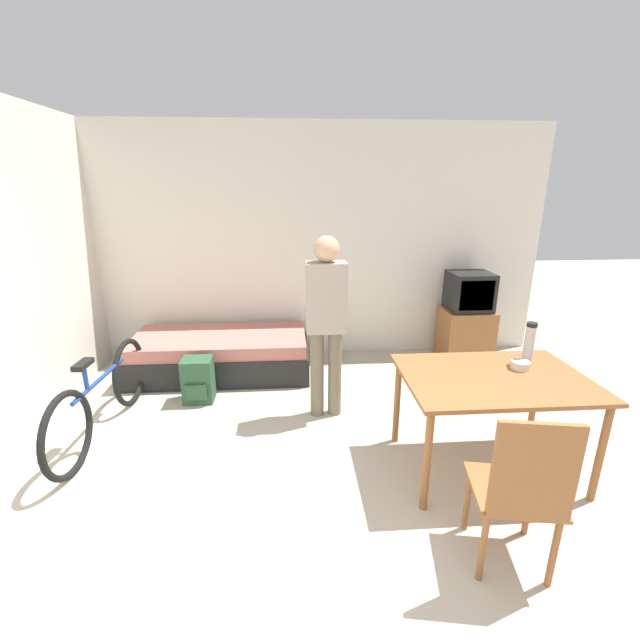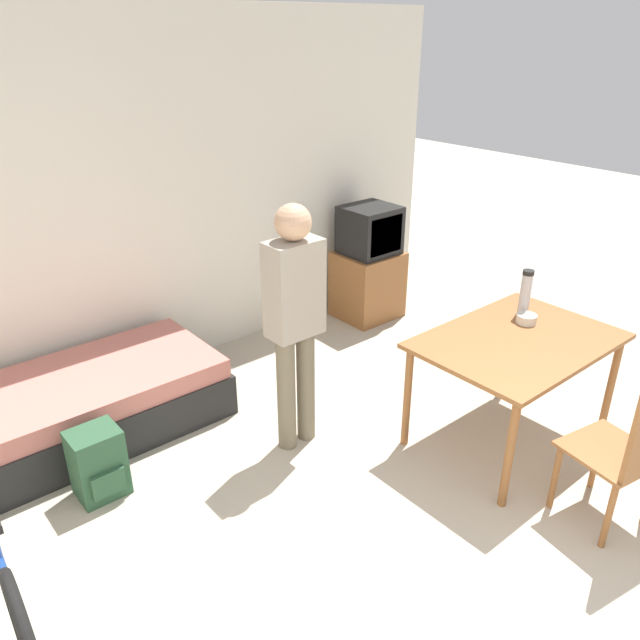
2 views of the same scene
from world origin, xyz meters
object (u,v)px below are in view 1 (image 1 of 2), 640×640
object	(u,v)px
backpack	(198,380)
bicycle	(102,398)
wooden_chair	(522,488)
daybed	(221,354)
dining_table	(493,386)
thermos_flask	(529,341)
mate_bowl	(520,365)
tv	(466,320)
person_standing	(326,316)

from	to	relation	value
backpack	bicycle	bearing A→B (deg)	-141.33
wooden_chair	backpack	xyz separation A→B (m)	(-2.07, 2.09, -0.32)
daybed	dining_table	distance (m)	2.91
dining_table	thermos_flask	xyz separation A→B (m)	(0.34, 0.20, 0.25)
bicycle	mate_bowl	world-z (taller)	mate_bowl
wooden_chair	backpack	distance (m)	2.96
tv	dining_table	size ratio (longest dim) A/B	0.84
thermos_flask	mate_bowl	bearing A→B (deg)	-136.65
daybed	tv	xyz separation A→B (m)	(2.84, 0.16, 0.28)
tv	backpack	xyz separation A→B (m)	(-2.97, -0.81, -0.28)
daybed	backpack	distance (m)	0.66
daybed	dining_table	world-z (taller)	dining_table
bicycle	mate_bowl	bearing A→B (deg)	-10.02
dining_table	bicycle	bearing A→B (deg)	167.29
wooden_chair	bicycle	xyz separation A→B (m)	(-2.74, 1.56, -0.21)
daybed	wooden_chair	world-z (taller)	wooden_chair
person_standing	mate_bowl	world-z (taller)	person_standing
wooden_chair	thermos_flask	world-z (taller)	thermos_flask
thermos_flask	person_standing	bearing A→B (deg)	155.08
daybed	tv	distance (m)	2.86
thermos_flask	bicycle	bearing A→B (deg)	171.89
bicycle	backpack	xyz separation A→B (m)	(0.67, 0.53, -0.12)
backpack	dining_table	bearing A→B (deg)	-27.50
bicycle	mate_bowl	xyz separation A→B (m)	(3.22, -0.57, 0.45)
daybed	tv	size ratio (longest dim) A/B	1.81
mate_bowl	backpack	bearing A→B (deg)	156.65
wooden_chair	backpack	size ratio (longest dim) A/B	2.24
daybed	person_standing	bearing A→B (deg)	-42.21
daybed	wooden_chair	size ratio (longest dim) A/B	1.97
bicycle	backpack	world-z (taller)	bicycle
dining_table	thermos_flask	world-z (taller)	thermos_flask
tv	dining_table	bearing A→B (deg)	-107.71
bicycle	thermos_flask	xyz separation A→B (m)	(3.33, -0.47, 0.59)
daybed	wooden_chair	xyz separation A→B (m)	(1.95, -2.74, 0.32)
dining_table	mate_bowl	world-z (taller)	mate_bowl
person_standing	mate_bowl	distance (m)	1.56
dining_table	backpack	xyz separation A→B (m)	(-2.32, 1.21, -0.45)
tv	thermos_flask	size ratio (longest dim) A/B	3.35
dining_table	mate_bowl	size ratio (longest dim) A/B	9.57
mate_bowl	daybed	bearing A→B (deg)	144.20
daybed	wooden_chair	bearing A→B (deg)	-54.58
daybed	mate_bowl	world-z (taller)	mate_bowl
person_standing	mate_bowl	size ratio (longest dim) A/B	12.27
bicycle	thermos_flask	size ratio (longest dim) A/B	5.36
tv	backpack	distance (m)	3.09
dining_table	wooden_chair	distance (m)	0.93
person_standing	tv	bearing A→B (deg)	33.26
tv	thermos_flask	xyz separation A→B (m)	(-0.31, -1.82, 0.42)
thermos_flask	backpack	size ratio (longest dim) A/B	0.73
wooden_chair	person_standing	distance (m)	2.00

